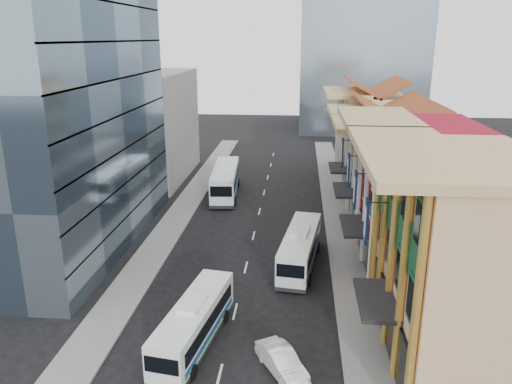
# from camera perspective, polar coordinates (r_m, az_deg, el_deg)

# --- Properties ---
(sidewalk_right) EXTENTS (3.00, 90.00, 0.15)m
(sidewalk_right) POSITION_cam_1_polar(r_m,az_deg,el_deg) (48.32, 9.85, -5.17)
(sidewalk_right) COLOR slate
(sidewalk_right) RESTS_ON ground
(sidewalk_left) EXTENTS (3.00, 90.00, 0.15)m
(sidewalk_left) POSITION_cam_1_polar(r_m,az_deg,el_deg) (49.77, -10.10, -4.51)
(sidewalk_left) COLOR slate
(sidewalk_left) RESTS_ON ground
(shophouse_tan) EXTENTS (8.00, 14.00, 12.00)m
(shophouse_tan) POSITION_cam_1_polar(r_m,az_deg,el_deg) (31.73, 22.83, -7.03)
(shophouse_tan) COLOR tan
(shophouse_tan) RESTS_ON ground
(shophouse_red) EXTENTS (8.00, 10.00, 12.00)m
(shophouse_red) POSITION_cam_1_polar(r_m,az_deg,el_deg) (42.56, 18.17, -0.44)
(shophouse_red) COLOR maroon
(shophouse_red) RESTS_ON ground
(shophouse_cream_near) EXTENTS (8.00, 9.00, 10.00)m
(shophouse_cream_near) POSITION_cam_1_polar(r_m,az_deg,el_deg) (51.75, 15.82, 1.70)
(shophouse_cream_near) COLOR beige
(shophouse_cream_near) RESTS_ON ground
(shophouse_cream_mid) EXTENTS (8.00, 9.00, 10.00)m
(shophouse_cream_mid) POSITION_cam_1_polar(r_m,az_deg,el_deg) (60.35, 14.33, 3.99)
(shophouse_cream_mid) COLOR beige
(shophouse_cream_mid) RESTS_ON ground
(shophouse_cream_far) EXTENTS (8.00, 12.00, 11.00)m
(shophouse_cream_far) POSITION_cam_1_polar(r_m,az_deg,el_deg) (70.41, 13.07, 6.35)
(shophouse_cream_far) COLOR beige
(shophouse_cream_far) RESTS_ON ground
(office_tower) EXTENTS (12.00, 26.00, 30.00)m
(office_tower) POSITION_cam_1_polar(r_m,az_deg,el_deg) (46.73, -22.42, 11.94)
(office_tower) COLOR #3A4C5C
(office_tower) RESTS_ON ground
(office_block_far) EXTENTS (10.00, 18.00, 14.00)m
(office_block_far) POSITION_cam_1_polar(r_m,az_deg,el_deg) (68.55, -12.24, 7.39)
(office_block_far) COLOR gray
(office_block_far) RESTS_ON ground
(bus_left_near) EXTENTS (3.74, 9.84, 3.08)m
(bus_left_near) POSITION_cam_1_polar(r_m,az_deg,el_deg) (31.96, -7.08, -14.56)
(bus_left_near) COLOR white
(bus_left_near) RESTS_ON ground
(bus_left_far) EXTENTS (3.61, 12.04, 3.81)m
(bus_left_far) POSITION_cam_1_polar(r_m,az_deg,el_deg) (60.12, -3.53, 1.40)
(bus_left_far) COLOR silver
(bus_left_far) RESTS_ON ground
(bus_right) EXTENTS (3.79, 10.53, 3.30)m
(bus_right) POSITION_cam_1_polar(r_m,az_deg,el_deg) (41.74, 5.06, -6.33)
(bus_right) COLOR silver
(bus_right) RESTS_ON ground
(sedan_right) EXTENTS (3.38, 4.32, 1.38)m
(sedan_right) POSITION_cam_1_polar(r_m,az_deg,el_deg) (30.01, 2.94, -18.74)
(sedan_right) COLOR white
(sedan_right) RESTS_ON ground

